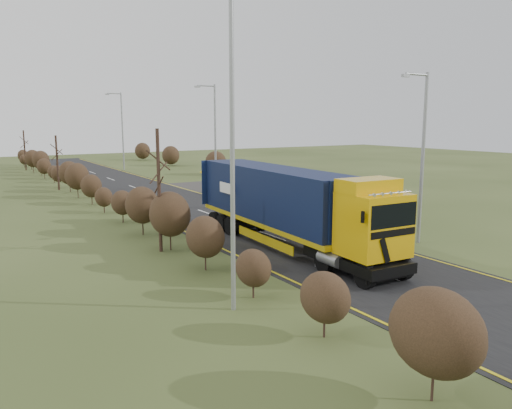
{
  "coord_description": "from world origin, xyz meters",
  "views": [
    {
      "loc": [
        -15.14,
        -18.92,
        6.44
      ],
      "look_at": [
        -0.98,
        3.95,
        1.88
      ],
      "focal_mm": 35.0,
      "sensor_mm": 36.0,
      "label": 1
    }
  ],
  "objects": [
    {
      "name": "streetlight_far",
      "position": [
        4.46,
        46.01,
        5.51
      ],
      "size": [
        2.11,
        0.2,
        9.95
      ],
      "color": "gray",
      "rests_on": "ground"
    },
    {
      "name": "road",
      "position": [
        0.0,
        10.0,
        0.01
      ],
      "size": [
        8.0,
        120.0,
        0.02
      ],
      "primitive_type": "cube",
      "color": "black",
      "rests_on": "ground"
    },
    {
      "name": "car_red_hatchback",
      "position": [
        6.76,
        15.34,
        0.6
      ],
      "size": [
        1.76,
        3.66,
        1.2
      ],
      "primitive_type": "imported",
      "rotation": [
        0.0,
        0.0,
        3.24
      ],
      "color": "#A81608",
      "rests_on": "ground"
    },
    {
      "name": "warning_board",
      "position": [
        4.89,
        22.55,
        1.31
      ],
      "size": [
        0.81,
        0.11,
        2.12
      ],
      "color": "gray",
      "rests_on": "ground"
    },
    {
      "name": "streetlight_mid",
      "position": [
        5.67,
        21.94,
        5.31
      ],
      "size": [
        2.04,
        0.19,
        9.6
      ],
      "color": "gray",
      "rests_on": "ground"
    },
    {
      "name": "layby",
      "position": [
        6.5,
        20.0,
        0.01
      ],
      "size": [
        6.0,
        18.0,
        0.02
      ],
      "primitive_type": "cube",
      "color": "#2B2926",
      "rests_on": "ground"
    },
    {
      "name": "lane_markings",
      "position": [
        0.0,
        9.69,
        0.03
      ],
      "size": [
        7.52,
        116.0,
        0.01
      ],
      "color": "gold",
      "rests_on": "road"
    },
    {
      "name": "lorry",
      "position": [
        -0.8,
        1.3,
        2.34
      ],
      "size": [
        3.06,
        14.9,
        4.12
      ],
      "rotation": [
        0.0,
        0.0,
        -0.05
      ],
      "color": "black",
      "rests_on": "ground"
    },
    {
      "name": "speed_sign",
      "position": [
        4.4,
        11.42,
        1.8
      ],
      "size": [
        0.7,
        0.1,
        2.55
      ],
      "color": "gray",
      "rests_on": "ground"
    },
    {
      "name": "streetlight_near",
      "position": [
        5.69,
        -1.51,
        4.86
      ],
      "size": [
        1.88,
        0.18,
        8.83
      ],
      "color": "gray",
      "rests_on": "ground"
    },
    {
      "name": "left_pole",
      "position": [
        -7.2,
        -4.63,
        5.36
      ],
      "size": [
        0.16,
        0.16,
        10.72
      ],
      "primitive_type": "cylinder",
      "color": "gray",
      "rests_on": "ground"
    },
    {
      "name": "ground",
      "position": [
        0.0,
        0.0,
        0.0
      ],
      "size": [
        160.0,
        160.0,
        0.0
      ],
      "primitive_type": "plane",
      "color": "#35411B",
      "rests_on": "ground"
    },
    {
      "name": "car_blue_sedan",
      "position": [
        6.73,
        19.34,
        0.71
      ],
      "size": [
        3.01,
        4.55,
        1.42
      ],
      "primitive_type": "imported",
      "rotation": [
        0.0,
        0.0,
        2.76
      ],
      "color": "#090E34",
      "rests_on": "ground"
    },
    {
      "name": "hedgerow",
      "position": [
        -6.0,
        7.89,
        1.62
      ],
      "size": [
        2.24,
        102.04,
        6.05
      ],
      "color": "black",
      "rests_on": "ground"
    }
  ]
}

